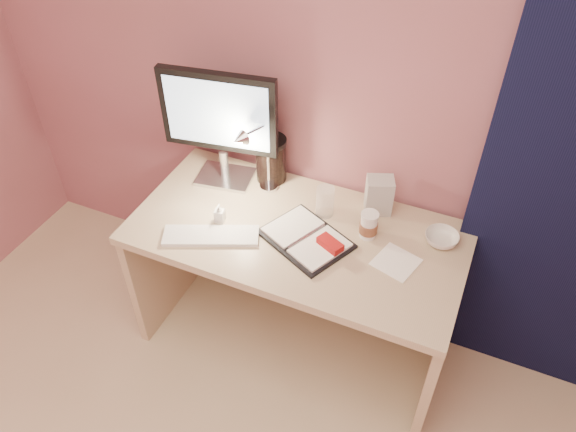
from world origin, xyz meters
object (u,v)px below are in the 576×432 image
at_px(keyboard, 211,236).
at_px(dark_jar, 271,161).
at_px(clear_cup, 325,201).
at_px(desk, 303,257).
at_px(monitor, 220,119).
at_px(product_box, 379,195).
at_px(desk_lamp, 267,159).
at_px(bowl, 442,239).
at_px(lotion_bottle, 219,213).
at_px(planner, 308,239).
at_px(coffee_cup, 369,226).

xyz_separation_m(keyboard, dark_jar, (0.06, 0.46, 0.09)).
bearing_deg(dark_jar, clear_cup, -22.73).
xyz_separation_m(desk, monitor, (-0.44, 0.12, 0.55)).
distance_m(monitor, clear_cup, 0.57).
xyz_separation_m(desk, clear_cup, (0.06, 0.08, 0.29)).
relative_size(clear_cup, product_box, 0.81).
relative_size(keyboard, desk_lamp, 1.08).
bearing_deg(monitor, product_box, -3.40).
xyz_separation_m(keyboard, bowl, (0.88, 0.35, 0.01)).
bearing_deg(monitor, desk_lamp, -23.03).
height_order(dark_jar, product_box, dark_jar).
bearing_deg(lotion_bottle, monitor, 114.12).
bearing_deg(clear_cup, desk_lamp, -175.55).
bearing_deg(bowl, desk, -169.81).
bearing_deg(planner, product_box, 81.14).
bearing_deg(product_box, coffee_cup, -108.02).
bearing_deg(bowl, monitor, 179.05).
height_order(keyboard, desk_lamp, desk_lamp).
distance_m(lotion_bottle, dark_jar, 0.37).
height_order(monitor, keyboard, monitor).
bearing_deg(desk, desk_lamp, 163.91).
bearing_deg(product_box, dark_jar, 156.27).
bearing_deg(product_box, desk, -166.38).
bearing_deg(desk, lotion_bottle, -155.67).
relative_size(planner, desk_lamp, 1.15).
bearing_deg(clear_cup, desk, -130.13).
xyz_separation_m(dark_jar, desk_lamp, (0.05, -0.15, 0.13)).
distance_m(desk, planner, 0.27).
xyz_separation_m(monitor, bowl, (1.01, -0.02, -0.30)).
xyz_separation_m(monitor, lotion_bottle, (0.12, -0.27, -0.28)).
height_order(coffee_cup, dark_jar, dark_jar).
bearing_deg(desk, clear_cup, 49.87).
bearing_deg(product_box, keyboard, -164.59).
height_order(planner, lotion_bottle, lotion_bottle).
bearing_deg(desk_lamp, bowl, 26.80).
relative_size(planner, product_box, 2.49).
relative_size(desk, planner, 3.33).
bearing_deg(bowl, product_box, 163.70).
bearing_deg(keyboard, monitor, 86.34).
height_order(product_box, desk_lamp, desk_lamp).
relative_size(desk, product_box, 8.29).
bearing_deg(monitor, dark_jar, 15.38).
xyz_separation_m(planner, bowl, (0.50, 0.21, 0.01)).
distance_m(desk, clear_cup, 0.31).
distance_m(monitor, product_box, 0.76).
distance_m(product_box, desk_lamp, 0.50).
height_order(monitor, dark_jar, monitor).
bearing_deg(lotion_bottle, coffee_cup, 15.37).
height_order(coffee_cup, desk_lamp, desk_lamp).
bearing_deg(desk, keyboard, -141.46).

